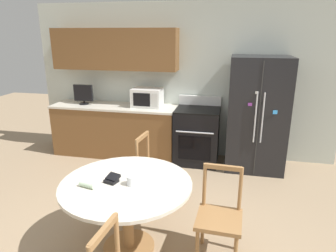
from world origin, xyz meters
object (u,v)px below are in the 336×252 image
Objects in this scene: wallet at (112,179)px; refrigerator at (257,114)px; microwave at (147,98)px; candle_glass at (132,181)px; countertop_tv at (83,94)px; dining_chair_right at (219,217)px; dining_chair_far at (155,171)px; oven_range at (197,135)px.

refrigerator is at bearing 57.17° from wallet.
microwave is 5.28× the size of candle_glass.
dining_chair_right is at bearing -41.85° from countertop_tv.
dining_chair_right is 1.00× the size of dining_chair_far.
countertop_tv is 2.26m from dining_chair_far.
dining_chair_right is 9.67× the size of candle_glass.
microwave is (-1.80, 0.10, 0.17)m from refrigerator.
microwave reaches higher than wallet.
refrigerator is 3.61× the size of microwave.
microwave is at bearing 97.82° from wallet.
wallet is (-0.20, 0.02, -0.01)m from candle_glass.
countertop_tv reaches higher than dining_chair_right.
microwave reaches higher than oven_range.
candle_glass is at bearing 7.46° from dining_chair_far.
refrigerator is at bearing -2.00° from oven_range.
countertop_tv is 2.21× the size of wallet.
oven_range is at bearing 81.69° from candle_glass.
candle_glass is (0.02, -0.92, 0.34)m from dining_chair_far.
oven_range is 6.89× the size of wallet.
refrigerator is 1.64× the size of oven_range.
dining_chair_right is 1.18m from dining_chair_far.
oven_range is 2.19× the size of microwave.
candle_glass is 0.20m from wallet.
oven_range is at bearing 0.09° from countertop_tv.
candle_glass is (-0.82, -0.10, 0.34)m from dining_chair_right.
wallet is at bearing -5.28° from dining_chair_far.
candle_glass is (0.53, -2.41, -0.28)m from microwave.
countertop_tv is 3.41m from dining_chair_right.
microwave is 0.55× the size of dining_chair_far.
refrigerator is 1.97× the size of dining_chair_far.
microwave is at bearing 175.27° from oven_range.
refrigerator reaches higher than candle_glass.
microwave is 1.69m from dining_chair_far.
countertop_tv is 3.71× the size of candle_glass.
dining_chair_far is at bearing -41.66° from dining_chair_right.
dining_chair_far is at bearing -40.56° from countertop_tv.
candle_glass is (-0.34, -2.33, 0.31)m from oven_range.
microwave reaches higher than dining_chair_right.
countertop_tv is at bearing 122.35° from wallet.
countertop_tv is at bearing 179.43° from refrigerator.
countertop_tv is at bearing -39.28° from dining_chair_right.
dining_chair_right is at bearing 51.93° from dining_chair_far.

